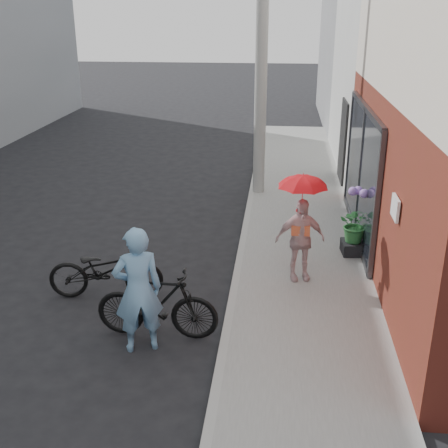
% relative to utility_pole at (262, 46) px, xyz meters
% --- Properties ---
extents(ground, '(80.00, 80.00, 0.00)m').
position_rel_utility_pole_xyz_m(ground, '(-1.10, -6.00, -3.50)').
color(ground, black).
rests_on(ground, ground).
extents(sidewalk, '(2.20, 24.00, 0.12)m').
position_rel_utility_pole_xyz_m(sidewalk, '(1.00, -4.00, -3.44)').
color(sidewalk, gray).
rests_on(sidewalk, ground).
extents(curb, '(0.12, 24.00, 0.12)m').
position_rel_utility_pole_xyz_m(curb, '(-0.16, -4.00, -3.44)').
color(curb, '#9E9E99').
rests_on(curb, ground).
extents(east_building_far, '(8.00, 8.00, 7.00)m').
position_rel_utility_pole_xyz_m(east_building_far, '(6.10, 10.00, 0.00)').
color(east_building_far, gray).
rests_on(east_building_far, ground).
extents(utility_pole, '(0.28, 0.28, 7.00)m').
position_rel_utility_pole_xyz_m(utility_pole, '(0.00, 0.00, 0.00)').
color(utility_pole, '#9E9E99').
rests_on(utility_pole, ground).
extents(officer, '(0.75, 0.63, 1.77)m').
position_rel_utility_pole_xyz_m(officer, '(-1.29, -6.72, -2.62)').
color(officer, '#6D9BC2').
rests_on(officer, ground).
extents(bike_left, '(1.86, 0.84, 0.95)m').
position_rel_utility_pole_xyz_m(bike_left, '(-2.17, -5.36, -3.03)').
color(bike_left, black).
rests_on(bike_left, ground).
extents(bike_right, '(1.73, 0.54, 1.03)m').
position_rel_utility_pole_xyz_m(bike_right, '(-1.12, -6.41, -2.98)').
color(bike_right, black).
rests_on(bike_right, ground).
extents(kimono_woman, '(0.87, 0.51, 1.39)m').
position_rel_utility_pole_xyz_m(kimono_woman, '(0.87, -4.63, -2.69)').
color(kimono_woman, beige).
rests_on(kimono_woman, sidewalk).
extents(parasol, '(0.76, 0.76, 0.67)m').
position_rel_utility_pole_xyz_m(parasol, '(0.87, -4.63, -1.66)').
color(parasol, red).
rests_on(parasol, kimono_woman).
extents(planter, '(0.47, 0.47, 0.23)m').
position_rel_utility_pole_xyz_m(planter, '(1.90, -3.52, -3.27)').
color(planter, black).
rests_on(planter, sidewalk).
extents(potted_plant, '(0.61, 0.52, 0.67)m').
position_rel_utility_pole_xyz_m(potted_plant, '(1.90, -3.52, -2.81)').
color(potted_plant, '#286530').
rests_on(potted_plant, planter).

